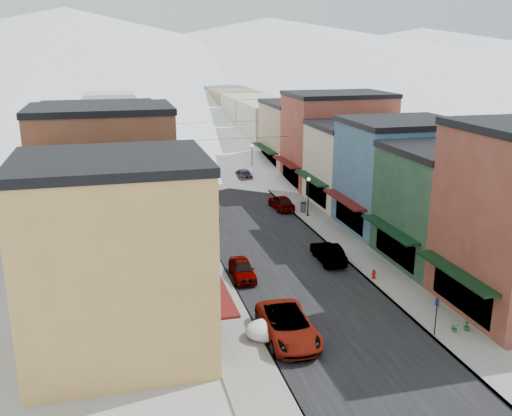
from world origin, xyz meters
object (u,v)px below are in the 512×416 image
fire_hydrant (374,274)px  trash_can (303,207)px  car_silver_sedan (242,269)px  streetlamp_near (308,192)px  car_white_suv (288,326)px  car_green_sedan (328,253)px  car_dark_hatch (207,212)px

fire_hydrant → trash_can: 17.97m
car_silver_sedan → fire_hydrant: car_silver_sedan is taller
streetlamp_near → car_white_suv: bearing=-112.2°
car_green_sedan → fire_hydrant: (1.95, -4.43, -0.30)m
trash_can → car_silver_sedan: bearing=-123.8°
car_silver_sedan → streetlamp_near: (10.18, 13.88, 1.95)m
car_dark_hatch → streetlamp_near: bearing=-12.2°
car_silver_sedan → car_dark_hatch: 15.75m
fire_hydrant → car_dark_hatch: bearing=117.1°
car_white_suv → car_silver_sedan: car_white_suv is taller
car_dark_hatch → fire_hydrant: (9.50, -18.60, -0.29)m
car_silver_sedan → trash_can: bearing=59.3°
car_silver_sedan → streetlamp_near: size_ratio=1.06×
car_silver_sedan → car_green_sedan: bearing=14.8°
fire_hydrant → trash_can: size_ratio=0.67×
car_silver_sedan → trash_can: size_ratio=4.01×
car_white_suv → car_silver_sedan: 9.73m
car_silver_sedan → streetlamp_near: bearing=56.8°
car_silver_sedan → car_green_sedan: 7.72m
car_silver_sedan → car_dark_hatch: (0.00, 15.75, 0.04)m
car_white_suv → streetlamp_near: bearing=69.6°
fire_hydrant → trash_can: (0.60, 17.96, 0.22)m
trash_can → streetlamp_near: 2.33m
car_silver_sedan → car_dark_hatch: bearing=93.0°
streetlamp_near → car_silver_sedan: bearing=-126.2°
car_dark_hatch → streetlamp_near: streetlamp_near is taller
car_silver_sedan → streetlamp_near: streetlamp_near is taller
trash_can → fire_hydrant: bearing=-91.9°
car_silver_sedan → car_green_sedan: size_ratio=0.90×
car_silver_sedan → trash_can: 18.17m
car_white_suv → car_dark_hatch: bearing=93.0°
car_green_sedan → streetlamp_near: 12.72m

